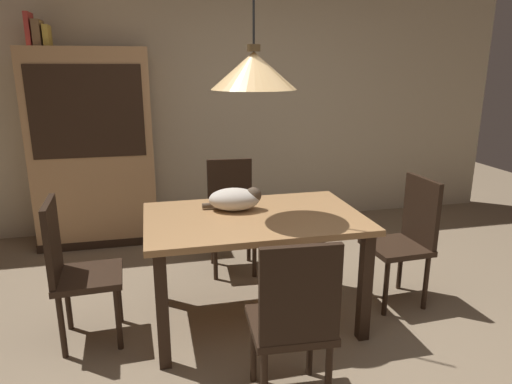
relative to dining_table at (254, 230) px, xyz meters
name	(u,v)px	position (x,y,z in m)	size (l,w,h in m)	color
ground	(292,365)	(0.10, -0.55, -0.65)	(10.00, 10.00, 0.00)	#847056
back_wall	(218,89)	(0.10, 2.10, 0.80)	(6.40, 0.10, 2.90)	beige
dining_table	(254,230)	(0.00, 0.00, 0.00)	(1.40, 0.90, 0.75)	#A87A4C
chair_right_side	(407,235)	(1.13, 0.00, -0.14)	(0.42, 0.42, 0.93)	black
chair_far_back	(231,210)	(0.01, 0.88, -0.14)	(0.43, 0.43, 0.93)	black
chair_near_front	(294,318)	(0.00, -0.88, -0.14)	(0.42, 0.42, 0.93)	black
chair_left_side	(74,266)	(-1.13, 0.00, -0.14)	(0.42, 0.42, 0.93)	black
cat_sleeping	(236,199)	(-0.09, 0.14, 0.18)	(0.40, 0.28, 0.16)	beige
pendant_lamp	(254,70)	(0.00, 0.00, 1.01)	(0.52, 0.52, 1.30)	#E5B775
hutch_bookcase	(94,153)	(-1.15, 1.77, 0.24)	(1.12, 0.45, 1.85)	tan
book_red_tall	(30,29)	(-1.58, 1.77, 1.34)	(0.04, 0.22, 0.28)	#B73833
book_brown_thick	(38,33)	(-1.51, 1.77, 1.31)	(0.06, 0.24, 0.22)	brown
book_yellow_short	(47,36)	(-1.45, 1.77, 1.29)	(0.04, 0.20, 0.18)	gold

